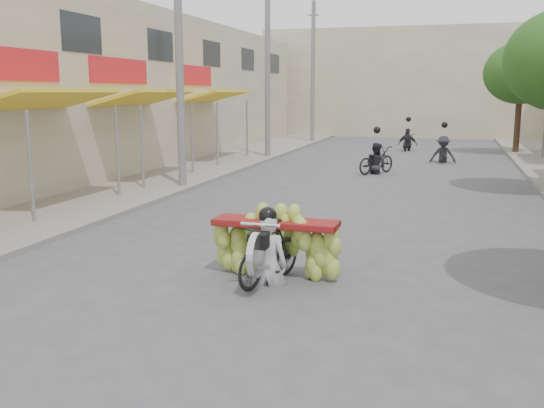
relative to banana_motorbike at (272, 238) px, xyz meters
The scene contains 12 objects.
ground 4.04m from the banana_motorbike, 87.48° to the right, with size 120.00×120.00×0.00m, color #525257.
sidewalk_left 12.98m from the banana_motorbike, 121.76° to the left, with size 4.00×60.00×0.12m, color gray.
shophouse_row_left 15.65m from the banana_motorbike, 139.73° to the left, with size 9.77×40.00×6.00m.
far_building 34.14m from the banana_motorbike, 89.71° to the left, with size 20.00×6.00×7.00m, color #BDB396.
utility_pole_mid 10.14m from the banana_motorbike, 123.07° to the left, with size 0.60×0.24×8.00m.
utility_pole_far 18.12m from the banana_motorbike, 107.06° to the left, with size 0.60×0.24×8.00m.
utility_pole_back 26.75m from the banana_motorbike, 101.35° to the left, with size 0.60×0.24×8.00m.
street_tree_far 22.93m from the banana_motorbike, 75.80° to the left, with size 3.40×3.40×5.25m.
banana_motorbike is the anchor object (origin of this frame).
bg_motorbike_a 13.22m from the banana_motorbike, 89.85° to the left, with size 1.46×1.83×1.95m.
bg_motorbike_b 17.64m from the banana_motorbike, 82.45° to the left, with size 1.06×1.60×1.95m.
bg_motorbike_c 22.47m from the banana_motorbike, 88.70° to the left, with size 1.03×1.54×1.95m.
Camera 1 is at (2.43, -4.84, 2.93)m, focal length 40.00 mm.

